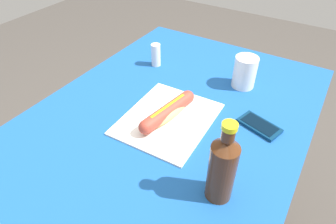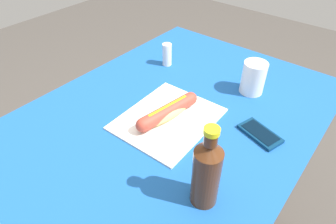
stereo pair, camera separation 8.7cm
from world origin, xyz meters
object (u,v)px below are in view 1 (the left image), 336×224
Objects in this scene: drinking_cup at (245,72)px; hot_dog at (168,112)px; salt_shaker at (156,55)px; cell_phone at (259,125)px; soda_bottle at (222,167)px.

hot_dog is at bearing 156.71° from drinking_cup.
cell_phone is at bearing -107.22° from salt_shaker.
salt_shaker is (0.14, 0.46, 0.04)m from cell_phone.
cell_phone is 1.22× the size of drinking_cup.
soda_bottle is (-0.17, -0.24, 0.06)m from hot_dog.
salt_shaker is (0.43, 0.46, -0.05)m from soda_bottle.
soda_bottle reaches higher than drinking_cup.
soda_bottle reaches higher than salt_shaker.
soda_bottle is (-0.28, 0.01, 0.09)m from cell_phone.
cell_phone is at bearing -1.75° from soda_bottle.
drinking_cup is (0.30, -0.13, 0.02)m from hot_dog.
hot_dog is 0.34m from salt_shaker.
drinking_cup reaches higher than cell_phone.
soda_bottle is at bearing -166.41° from drinking_cup.
drinking_cup is (0.18, 0.12, 0.05)m from cell_phone.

